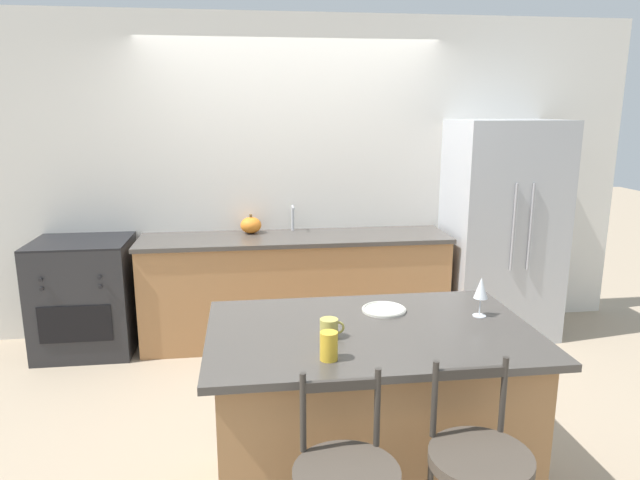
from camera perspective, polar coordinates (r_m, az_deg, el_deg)
The scene contains 12 objects.
ground_plane at distance 4.68m, azimuth -2.01°, elevation -11.39°, with size 18.00×18.00×0.00m, color tan.
wall_back at distance 4.96m, azimuth -2.88°, elevation 6.25°, with size 6.00×0.07×2.70m.
back_counter at distance 4.85m, azimuth -2.47°, elevation -4.74°, with size 2.55×0.65×0.90m.
sink_faucet at distance 4.90m, azimuth -2.73°, elevation 2.51°, with size 0.02×0.13×0.22m.
kitchen_island at distance 2.97m, azimuth 4.93°, elevation -16.88°, with size 1.56×1.00×0.90m.
refrigerator at distance 5.13m, azimuth 17.66°, elevation 1.03°, with size 0.89×0.73×1.84m.
oven_range at distance 4.98m, azimuth -22.43°, elevation -5.21°, with size 0.75×0.65×0.92m.
dinner_plate at distance 3.01m, azimuth 6.41°, elevation -6.90°, with size 0.23×0.23×0.02m.
wine_glass at distance 2.99m, azimuth 15.80°, elevation -4.72°, with size 0.07×0.07×0.20m.
coffee_mug at distance 2.65m, azimuth 0.96°, elevation -8.83°, with size 0.12×0.08×0.09m.
tumbler_cup at distance 2.42m, azimuth 0.89°, elevation -10.55°, with size 0.08×0.08×0.12m.
pumpkin_decoration at distance 4.84m, azimuth -6.93°, elevation 1.49°, with size 0.18×0.18×0.16m.
Camera 1 is at (-0.39, -4.24, 1.93)m, focal length 32.00 mm.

